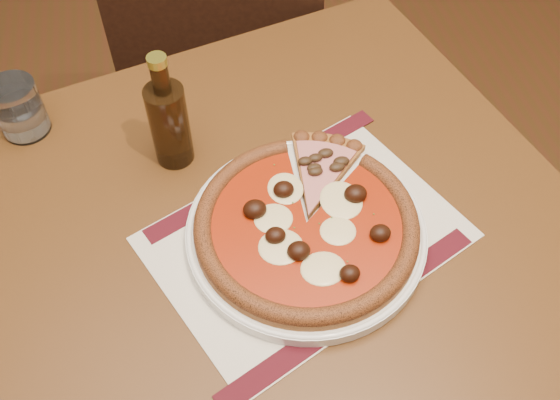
# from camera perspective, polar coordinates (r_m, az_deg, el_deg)

# --- Properties ---
(table) EXTENTS (0.97, 0.97, 0.75)m
(table) POSITION_cam_1_polar(r_m,az_deg,el_deg) (0.93, 0.25, -5.91)
(table) COLOR #583315
(table) RESTS_ON ground
(chair_far) EXTENTS (0.48, 0.48, 0.87)m
(chair_far) POSITION_cam_1_polar(r_m,az_deg,el_deg) (1.45, -5.16, 11.79)
(chair_far) COLOR black
(chair_far) RESTS_ON ground
(placemat) EXTENTS (0.47, 0.41, 0.00)m
(placemat) POSITION_cam_1_polar(r_m,az_deg,el_deg) (0.83, 2.36, -3.40)
(placemat) COLOR silver
(placemat) RESTS_ON table
(plate) EXTENTS (0.32, 0.32, 0.02)m
(plate) POSITION_cam_1_polar(r_m,az_deg,el_deg) (0.82, 2.39, -3.01)
(plate) COLOR white
(plate) RESTS_ON placemat
(pizza) EXTENTS (0.29, 0.29, 0.04)m
(pizza) POSITION_cam_1_polar(r_m,az_deg,el_deg) (0.81, 2.43, -2.24)
(pizza) COLOR #996125
(pizza) RESTS_ON plate
(ham_slice) EXTENTS (0.11, 0.15, 0.02)m
(ham_slice) POSITION_cam_1_polar(r_m,az_deg,el_deg) (0.87, 4.83, 2.85)
(ham_slice) COLOR #996125
(ham_slice) RESTS_ON plate
(water_glass) EXTENTS (0.09, 0.09, 0.09)m
(water_glass) POSITION_cam_1_polar(r_m,az_deg,el_deg) (1.00, -22.78, 7.74)
(water_glass) COLOR white
(water_glass) RESTS_ON table
(bottle) EXTENTS (0.06, 0.06, 0.19)m
(bottle) POSITION_cam_1_polar(r_m,az_deg,el_deg) (0.88, -10.12, 7.09)
(bottle) COLOR #311D0C
(bottle) RESTS_ON table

